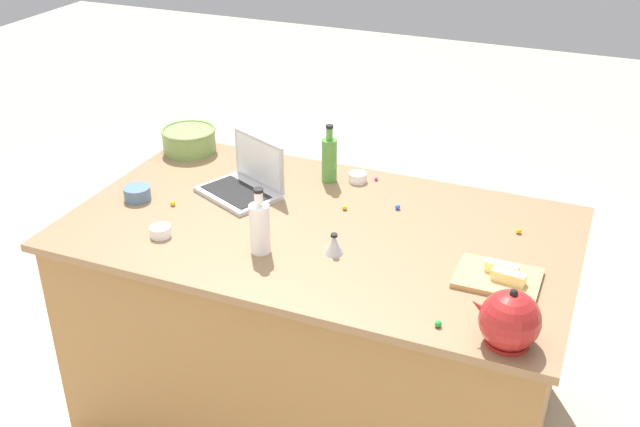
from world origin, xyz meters
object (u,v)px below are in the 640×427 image
at_px(butter_stick_left, 502,268).
at_px(ramekin_medium, 161,231).
at_px(ramekin_small, 359,177).
at_px(laptop, 245,182).
at_px(ramekin_wide, 137,193).
at_px(cutting_board, 498,278).
at_px(kettle, 509,321).
at_px(butter_stick_right, 509,277).
at_px(kitchen_timer, 334,244).
at_px(bottle_olive, 329,159).
at_px(mixing_bowl_large, 189,139).
at_px(bottle_vinegar, 260,227).

relative_size(butter_stick_left, ramekin_medium, 1.43).
distance_m(ramekin_small, ramekin_medium, 0.87).
height_order(laptop, ramekin_wide, laptop).
bearing_deg(cutting_board, ramekin_small, -37.91).
height_order(cutting_board, ramekin_wide, ramekin_wide).
bearing_deg(ramekin_small, kettle, 132.05).
bearing_deg(butter_stick_left, butter_stick_right, 123.39).
bearing_deg(ramekin_medium, ramekin_small, -125.81).
relative_size(cutting_board, butter_stick_left, 2.48).
height_order(ramekin_medium, kitchen_timer, kitchen_timer).
bearing_deg(bottle_olive, ramekin_medium, 59.54).
bearing_deg(bottle_olive, mixing_bowl_large, -3.63).
bearing_deg(ramekin_medium, kitchen_timer, -168.26).
bearing_deg(ramekin_small, butter_stick_right, 142.38).
bearing_deg(mixing_bowl_large, ramekin_wide, 97.04).
height_order(laptop, cutting_board, laptop).
relative_size(bottle_vinegar, bottle_olive, 0.99).
bearing_deg(ramekin_wide, ramekin_small, -147.01).
bearing_deg(bottle_olive, butter_stick_left, 149.82).
distance_m(bottle_olive, butter_stick_right, 0.98).
bearing_deg(butter_stick_right, bottle_olive, -31.59).
bearing_deg(butter_stick_left, kettle, 103.21).
height_order(mixing_bowl_large, bottle_vinegar, bottle_vinegar).
bearing_deg(mixing_bowl_large, bottle_olive, 176.37).
xyz_separation_m(bottle_vinegar, bottle_olive, (-0.01, -0.62, 0.00)).
relative_size(cutting_board, butter_stick_right, 2.48).
bearing_deg(kettle, ramekin_small, -47.95).
relative_size(butter_stick_right, ramekin_medium, 1.43).
height_order(kettle, butter_stick_right, kettle).
xyz_separation_m(butter_stick_right, ramekin_small, (0.72, -0.55, -0.02)).
relative_size(cutting_board, ramekin_medium, 3.54).
bearing_deg(butter_stick_left, laptop, -12.19).
relative_size(ramekin_small, kitchen_timer, 0.98).
height_order(butter_stick_left, ramekin_small, butter_stick_left).
relative_size(ramekin_medium, kitchen_timer, 1.00).
xyz_separation_m(mixing_bowl_large, bottle_vinegar, (-0.69, 0.67, 0.04)).
relative_size(butter_stick_right, ramekin_small, 1.45).
bearing_deg(mixing_bowl_large, kettle, 151.66).
relative_size(butter_stick_right, kitchen_timer, 1.43).
relative_size(bottle_olive, ramekin_medium, 3.22).
distance_m(laptop, kettle, 1.29).
distance_m(kettle, ramekin_medium, 1.29).
bearing_deg(ramekin_small, butter_stick_left, 143.55).
height_order(ramekin_wide, kitchen_timer, kitchen_timer).
xyz_separation_m(bottle_vinegar, butter_stick_right, (-0.84, -0.11, -0.06)).
relative_size(laptop, ramekin_wide, 3.54).
relative_size(bottle_vinegar, ramekin_small, 3.24).
relative_size(laptop, kitchen_timer, 4.85).
distance_m(bottle_vinegar, kitchen_timer, 0.27).
bearing_deg(kettle, laptop, -26.47).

